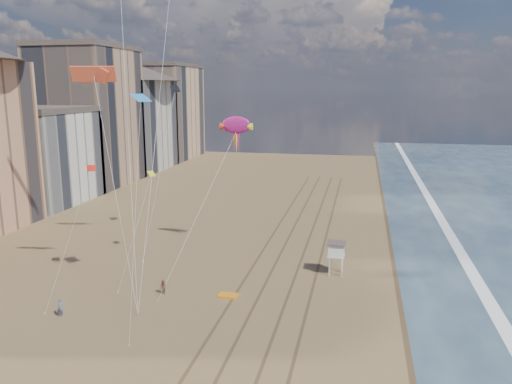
% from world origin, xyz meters
% --- Properties ---
extents(wet_sand, '(260.00, 260.00, 0.00)m').
position_xyz_m(wet_sand, '(19.00, 40.00, 0.00)').
color(wet_sand, '#42301E').
rests_on(wet_sand, ground).
extents(foam, '(260.00, 260.00, 0.00)m').
position_xyz_m(foam, '(23.20, 40.00, 0.00)').
color(foam, white).
rests_on(foam, ground).
extents(tracks, '(7.68, 120.00, 0.01)m').
position_xyz_m(tracks, '(2.55, 30.00, 0.01)').
color(tracks, brown).
rests_on(tracks, ground).
extents(buildings, '(34.72, 131.35, 29.00)m').
position_xyz_m(buildings, '(-45.73, 65.59, 13.55)').
color(buildings, '#C6B284').
rests_on(buildings, ground).
extents(lifeguard_stand, '(2.03, 2.03, 3.66)m').
position_xyz_m(lifeguard_stand, '(8.27, 28.77, 2.82)').
color(lifeguard_stand, silver).
rests_on(lifeguard_stand, ground).
extents(grounded_kite, '(1.96, 1.30, 0.22)m').
position_xyz_m(grounded_kite, '(-1.78, 20.41, 0.11)').
color(grounded_kite, orange).
rests_on(grounded_kite, ground).
extents(show_kite, '(4.02, 8.19, 21.94)m').
position_xyz_m(show_kite, '(-4.14, 33.50, 15.86)').
color(show_kite, '#981769').
rests_on(show_kite, ground).
extents(kite_flyer_a, '(0.67, 0.47, 1.74)m').
position_xyz_m(kite_flyer_a, '(-15.34, 12.96, 0.87)').
color(kite_flyer_a, slate).
rests_on(kite_flyer_a, ground).
extents(kite_flyer_b, '(0.91, 0.84, 1.49)m').
position_xyz_m(kite_flyer_b, '(-8.27, 19.61, 0.75)').
color(kite_flyer_b, brown).
rests_on(kite_flyer_b, ground).
extents(small_kites, '(9.08, 20.47, 10.23)m').
position_xyz_m(small_kites, '(-11.38, 23.82, 17.15)').
color(small_kites, black).
rests_on(small_kites, ground).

